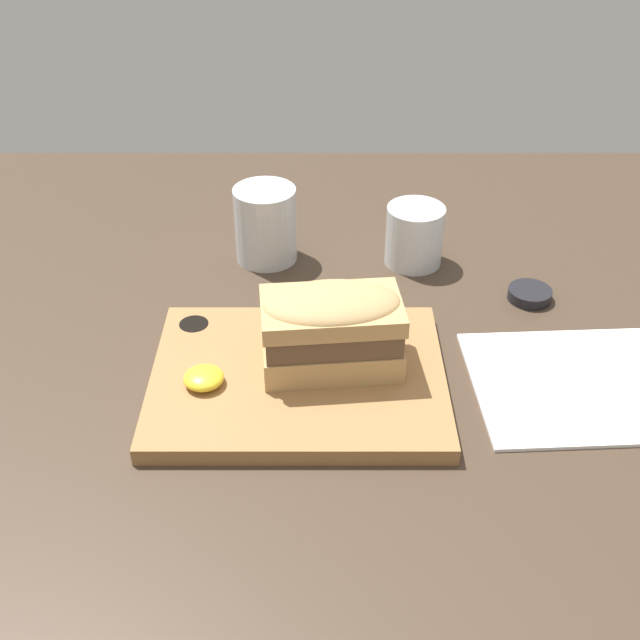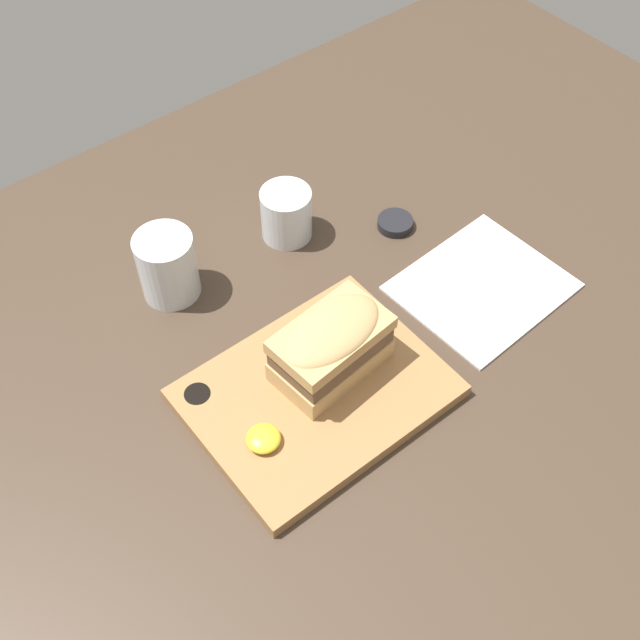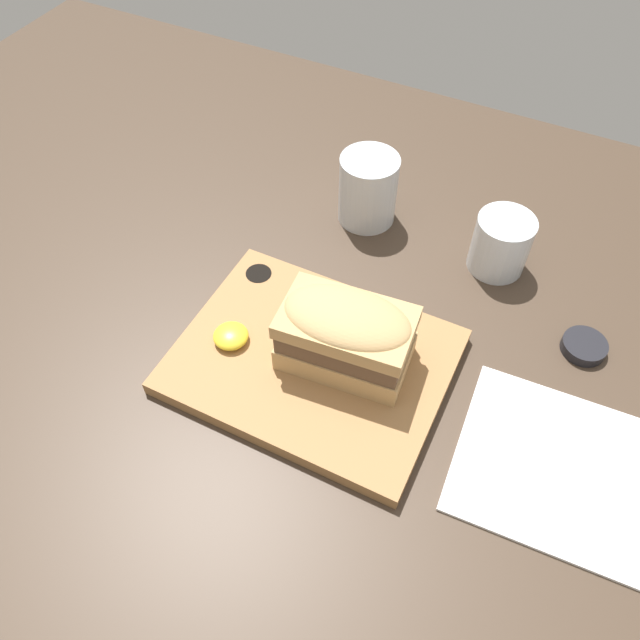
# 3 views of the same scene
# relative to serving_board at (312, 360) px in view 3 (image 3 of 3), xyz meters

# --- Properties ---
(dining_table) EXTENTS (1.71, 1.10, 0.02)m
(dining_table) POSITION_rel_serving_board_xyz_m (0.02, 0.03, -0.02)
(dining_table) COLOR #423326
(dining_table) RESTS_ON ground
(serving_board) EXTENTS (0.29, 0.23, 0.02)m
(serving_board) POSITION_rel_serving_board_xyz_m (0.00, 0.00, 0.00)
(serving_board) COLOR #9E7042
(serving_board) RESTS_ON dining_table
(sandwich) EXTENTS (0.14, 0.09, 0.09)m
(sandwich) POSITION_rel_serving_board_xyz_m (0.03, 0.01, 0.05)
(sandwich) COLOR tan
(sandwich) RESTS_ON serving_board
(mustard_dollop) EXTENTS (0.04, 0.04, 0.02)m
(mustard_dollop) POSITION_rel_serving_board_xyz_m (-0.09, -0.02, 0.02)
(mustard_dollop) COLOR yellow
(mustard_dollop) RESTS_ON serving_board
(water_glass) EXTENTS (0.08, 0.08, 0.09)m
(water_glass) POSITION_rel_serving_board_xyz_m (-0.04, 0.25, 0.03)
(water_glass) COLOR silver
(water_glass) RESTS_ON dining_table
(wine_glass) EXTENTS (0.07, 0.07, 0.08)m
(wine_glass) POSITION_rel_serving_board_xyz_m (0.14, 0.24, 0.03)
(wine_glass) COLOR silver
(wine_glass) RESTS_ON dining_table
(napkin) EXTENTS (0.22, 0.19, 0.00)m
(napkin) POSITION_rel_serving_board_xyz_m (0.28, -0.00, -0.01)
(napkin) COLOR white
(napkin) RESTS_ON dining_table
(condiment_dish) EXTENTS (0.05, 0.05, 0.01)m
(condiment_dish) POSITION_rel_serving_board_xyz_m (0.27, 0.16, -0.00)
(condiment_dish) COLOR black
(condiment_dish) RESTS_ON dining_table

